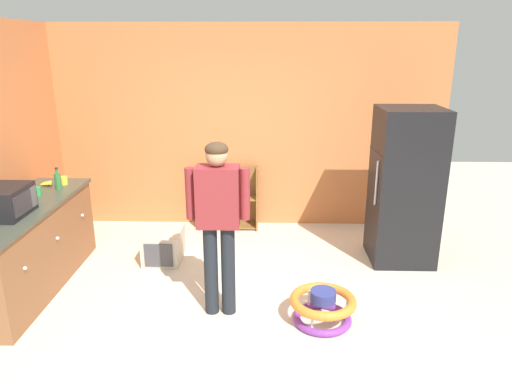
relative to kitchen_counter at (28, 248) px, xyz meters
name	(u,v)px	position (x,y,z in m)	size (l,w,h in m)	color
ground_plane	(241,310)	(2.20, -0.39, -0.45)	(12.00, 12.00, 0.00)	beige
back_wall	(250,128)	(2.20, 1.94, 0.90)	(5.20, 0.06, 2.70)	#CB723F
kitchen_counter	(28,248)	(0.00, 0.00, 0.00)	(0.65, 2.04, 0.90)	brown
refrigerator	(405,187)	(4.00, 0.81, 0.44)	(0.73, 0.68, 1.78)	black
bookshelf	(225,201)	(1.85, 1.76, -0.08)	(0.80, 0.28, 0.85)	brown
standing_person	(218,214)	(2.00, -0.42, 0.54)	(0.57, 0.22, 1.64)	#1E232A
baby_walker	(323,307)	(2.95, -0.57, -0.29)	(0.60, 0.60, 0.32)	purple
pet_carrier	(164,245)	(1.23, 0.69, -0.27)	(0.42, 0.55, 0.36)	beige
microwave	(6,202)	(0.01, -0.27, 0.59)	(0.37, 0.48, 0.28)	black
banana_bunch	(48,183)	(-0.05, 0.71, 0.48)	(0.15, 0.16, 0.04)	yellow
green_glass_bottle	(58,181)	(0.13, 0.58, 0.55)	(0.07, 0.07, 0.25)	#33753D
yellow_cup	(64,180)	(0.11, 0.76, 0.50)	(0.08, 0.08, 0.10)	yellow
teal_cup	(14,195)	(-0.18, 0.22, 0.50)	(0.08, 0.08, 0.10)	teal
orange_cup	(22,190)	(-0.20, 0.40, 0.50)	(0.08, 0.08, 0.10)	orange
green_cup	(37,191)	(0.00, 0.34, 0.50)	(0.08, 0.08, 0.10)	green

